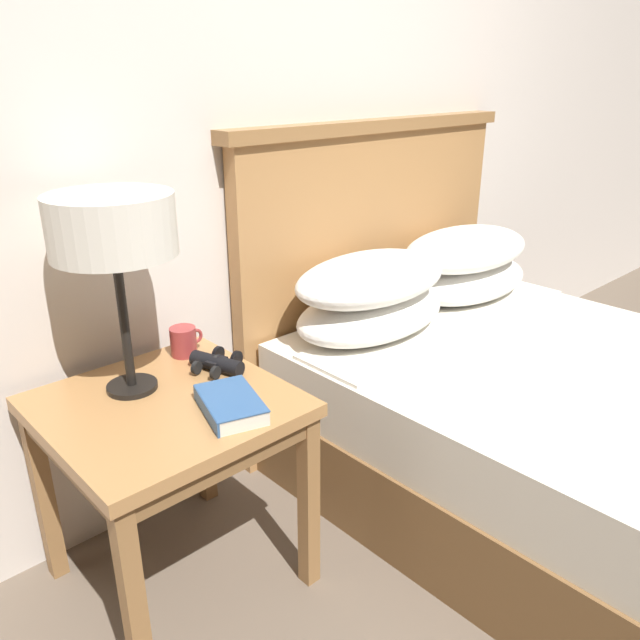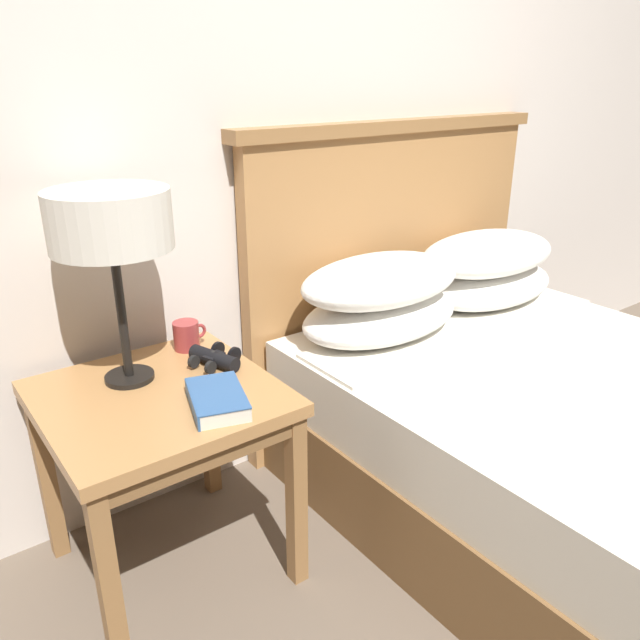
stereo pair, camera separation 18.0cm
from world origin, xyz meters
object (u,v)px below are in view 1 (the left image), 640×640
Objects in this scene: nightstand at (168,427)px; bed at (575,425)px; binoculars_pair at (217,363)px; coffee_mug at (184,341)px; book_on_nightstand at (230,405)px; table_lamp at (112,229)px.

bed is (1.08, -0.59, -0.18)m from nightstand.
binoculars_pair reaches higher than nightstand.
nightstand is 5.63× the size of coffee_mug.
coffee_mug is (0.09, 0.36, 0.02)m from book_on_nightstand.
book_on_nightstand is at bearing -60.98° from nightstand.
bed is at bearing -32.13° from table_lamp.
nightstand is at bearing -131.99° from coffee_mug.
table_lamp is 0.50m from book_on_nightstand.
coffee_mug is at bearing 138.79° from bed.
binoculars_pair reaches higher than book_on_nightstand.
nightstand is at bearing 151.60° from bed.
nightstand is at bearing -75.05° from table_lamp.
coffee_mug is (-0.90, 0.79, 0.30)m from bed.
book_on_nightstand is (-1.00, 0.43, 0.28)m from bed.
bed is 19.82× the size of coffee_mug.
book_on_nightstand is at bearing -104.74° from coffee_mug.
bed is 1.12m from book_on_nightstand.
book_on_nightstand is 2.28× the size of coffee_mug.
bed is at bearing -35.63° from binoculars_pair.
bed reaches higher than book_on_nightstand.
binoculars_pair is at bearing 63.19° from book_on_nightstand.
coffee_mug is at bearing 75.26° from book_on_nightstand.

